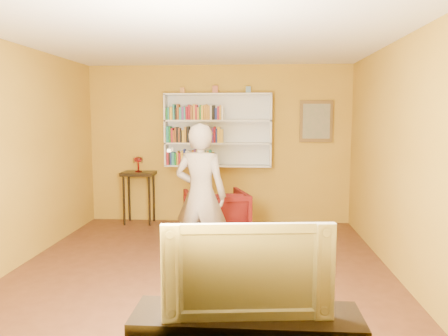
% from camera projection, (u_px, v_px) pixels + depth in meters
% --- Properties ---
extents(room_shell, '(5.30, 5.80, 2.88)m').
position_uv_depth(room_shell, '(201.00, 186.00, 5.09)').
color(room_shell, '#4A2817').
rests_on(room_shell, ground).
extents(bookshelf, '(1.80, 0.29, 1.23)m').
position_uv_depth(bookshelf, '(218.00, 130.00, 7.41)').
color(bookshelf, silver).
rests_on(bookshelf, room_shell).
extents(books_row_lower, '(0.83, 0.19, 0.27)m').
position_uv_depth(books_row_lower, '(191.00, 158.00, 7.39)').
color(books_row_lower, maroon).
rests_on(books_row_lower, bookshelf).
extents(books_row_middle, '(0.95, 0.19, 0.27)m').
position_uv_depth(books_row_middle, '(195.00, 135.00, 7.34)').
color(books_row_middle, teal).
rests_on(books_row_middle, bookshelf).
extents(books_row_upper, '(0.96, 0.19, 0.26)m').
position_uv_depth(books_row_upper, '(196.00, 113.00, 7.30)').
color(books_row_upper, '#186D27').
rests_on(books_row_upper, bookshelf).
extents(ornament_left, '(0.07, 0.07, 0.10)m').
position_uv_depth(ornament_left, '(183.00, 90.00, 7.32)').
color(ornament_left, '#C07836').
rests_on(ornament_left, bookshelf).
extents(ornament_centre, '(0.09, 0.09, 0.13)m').
position_uv_depth(ornament_centre, '(215.00, 90.00, 7.28)').
color(ornament_centre, '#A34F36').
rests_on(ornament_centre, bookshelf).
extents(ornament_right, '(0.08, 0.08, 0.11)m').
position_uv_depth(ornament_right, '(248.00, 90.00, 7.24)').
color(ornament_right, slate).
rests_on(ornament_right, bookshelf).
extents(framed_painting, '(0.55, 0.05, 0.70)m').
position_uv_depth(framed_painting, '(316.00, 121.00, 7.33)').
color(framed_painting, brown).
rests_on(framed_painting, room_shell).
extents(console_table, '(0.55, 0.42, 0.89)m').
position_uv_depth(console_table, '(139.00, 181.00, 7.45)').
color(console_table, black).
rests_on(console_table, ground).
extents(ruby_lustre, '(0.16, 0.16, 0.26)m').
position_uv_depth(ruby_lustre, '(138.00, 161.00, 7.41)').
color(ruby_lustre, maroon).
rests_on(ruby_lustre, console_table).
extents(armchair, '(1.05, 1.06, 0.78)m').
position_uv_depth(armchair, '(216.00, 217.00, 6.28)').
color(armchair, '#400406').
rests_on(armchair, ground).
extents(person, '(0.70, 0.53, 1.75)m').
position_uv_depth(person, '(201.00, 195.00, 5.29)').
color(person, '#736454').
rests_on(person, ground).
extents(game_remote, '(0.04, 0.15, 0.04)m').
position_uv_depth(game_remote, '(170.00, 150.00, 4.96)').
color(game_remote, white).
rests_on(game_remote, person).
extents(television, '(1.10, 0.26, 0.63)m').
position_uv_depth(television, '(247.00, 267.00, 2.84)').
color(television, black).
rests_on(television, tv_cabinet).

